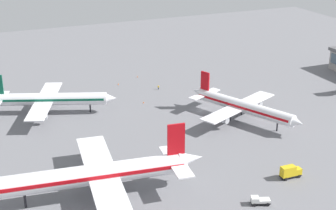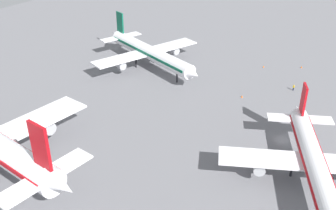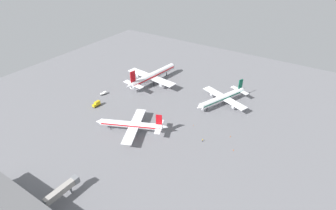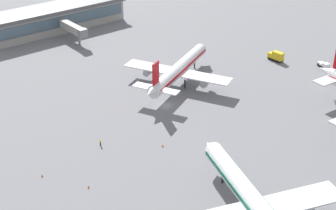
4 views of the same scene
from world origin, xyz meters
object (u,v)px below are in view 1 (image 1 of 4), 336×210
at_px(catering_truck, 290,172).
at_px(safety_cone_mid_apron, 137,77).
at_px(pushback_tractor, 259,200).
at_px(safety_cone_near_gate, 118,84).
at_px(airplane_distant, 96,174).
at_px(safety_cone_far_side, 143,102).
at_px(ground_crew_worker, 158,87).
at_px(airplane_taxiing, 243,106).
at_px(airplane_at_gate, 49,99).

height_order(catering_truck, safety_cone_mid_apron, catering_truck).
bearing_deg(catering_truck, pushback_tractor, -150.91).
bearing_deg(safety_cone_mid_apron, safety_cone_near_gate, 119.81).
distance_m(airplane_distant, safety_cone_far_side, 61.71).
distance_m(pushback_tractor, safety_cone_near_gate, 93.02).
height_order(catering_truck, safety_cone_near_gate, catering_truck).
distance_m(airplane_distant, safety_cone_mid_apron, 89.91).
distance_m(ground_crew_worker, safety_cone_near_gate, 16.50).
bearing_deg(pushback_tractor, airplane_taxiing, -95.99).
distance_m(pushback_tractor, safety_cone_far_side, 70.79).
distance_m(catering_truck, pushback_tractor, 15.74).
xyz_separation_m(ground_crew_worker, safety_cone_mid_apron, (16.72, 2.32, -0.55)).
relative_size(safety_cone_near_gate, safety_cone_mid_apron, 1.00).
bearing_deg(catering_truck, safety_cone_mid_apron, 96.04).
distance_m(airplane_at_gate, airplane_distant, 56.75).
relative_size(airplane_distant, safety_cone_far_side, 89.36).
height_order(airplane_at_gate, pushback_tractor, airplane_at_gate).
distance_m(airplane_taxiing, safety_cone_far_side, 35.93).
relative_size(catering_truck, safety_cone_far_side, 9.39).
height_order(pushback_tractor, safety_cone_mid_apron, pushback_tractor).
bearing_deg(safety_cone_near_gate, safety_cone_mid_apron, -60.19).
bearing_deg(airplane_taxiing, safety_cone_near_gate, -176.25).
bearing_deg(safety_cone_mid_apron, airplane_distant, 153.95).
height_order(airplane_distant, pushback_tractor, airplane_distant).
height_order(airplane_taxiing, safety_cone_mid_apron, airplane_taxiing).
distance_m(safety_cone_mid_apron, safety_cone_far_side, 28.96).
height_order(airplane_at_gate, airplane_taxiing, airplane_at_gate).
bearing_deg(ground_crew_worker, airplane_distant, -178.04).
bearing_deg(airplane_at_gate, airplane_taxiing, -7.53).
distance_m(airplane_taxiing, ground_crew_worker, 40.14).
bearing_deg(airplane_taxiing, airplane_at_gate, -143.09).
distance_m(airplane_at_gate, ground_crew_worker, 42.74).
distance_m(safety_cone_near_gate, safety_cone_far_side, 22.27).
height_order(catering_truck, ground_crew_worker, catering_truck).
distance_m(safety_cone_near_gate, safety_cone_mid_apron, 11.46).
xyz_separation_m(airplane_at_gate, pushback_tractor, (-74.75, -33.79, -3.92)).
relative_size(airplane_taxiing, safety_cone_near_gate, 66.25).
height_order(pushback_tractor, safety_cone_far_side, pushback_tractor).
bearing_deg(safety_cone_mid_apron, catering_truck, -174.96).
bearing_deg(safety_cone_near_gate, airplane_at_gate, 121.49).
bearing_deg(airplane_at_gate, safety_cone_far_side, 13.80).
height_order(safety_cone_mid_apron, safety_cone_far_side, same).
distance_m(catering_truck, safety_cone_far_side, 65.33).
distance_m(catering_truck, safety_cone_near_gate, 87.41).
xyz_separation_m(airplane_taxiing, safety_cone_near_gate, (48.49, 26.15, -4.38)).
bearing_deg(airplane_at_gate, catering_truck, -33.74).
relative_size(airplane_distant, catering_truck, 9.52).
height_order(pushback_tractor, safety_cone_near_gate, pushback_tractor).
distance_m(airplane_taxiing, airplane_distant, 61.59).
relative_size(airplane_at_gate, pushback_tractor, 8.86).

